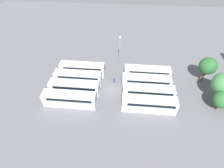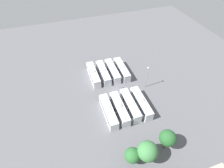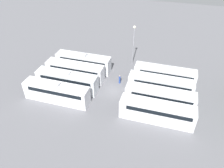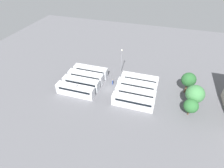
{
  "view_description": "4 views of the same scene",
  "coord_description": "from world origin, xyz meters",
  "px_view_note": "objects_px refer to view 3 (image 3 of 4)",
  "views": [
    {
      "loc": [
        30.79,
        2.9,
        31.0
      ],
      "look_at": [
        -0.26,
        0.06,
        1.8
      ],
      "focal_mm": 28.0,
      "sensor_mm": 36.0,
      "label": 1
    },
    {
      "loc": [
        14.39,
        38.99,
        44.76
      ],
      "look_at": [
        0.94,
        -1.0,
        3.03
      ],
      "focal_mm": 28.0,
      "sensor_mm": 36.0,
      "label": 2
    },
    {
      "loc": [
        31.58,
        9.04,
        26.14
      ],
      "look_at": [
        1.38,
        0.03,
        2.61
      ],
      "focal_mm": 35.0,
      "sensor_mm": 36.0,
      "label": 3
    },
    {
      "loc": [
        40.98,
        13.36,
        36.24
      ],
      "look_at": [
        -0.92,
        0.71,
        1.58
      ],
      "focal_mm": 28.0,
      "sensor_mm": 36.0,
      "label": 4
    }
  ],
  "objects_px": {
    "bus_4": "(165,75)",
    "bus_2": "(67,80)",
    "bus_3": "(57,92)",
    "bus_6": "(160,98)",
    "bus_0": "(84,62)",
    "bus_1": "(75,70)",
    "bus_7": "(157,111)",
    "worker_person": "(120,79)",
    "light_pole": "(134,40)",
    "bus_5": "(161,85)"
  },
  "relations": [
    {
      "from": "bus_0",
      "to": "bus_1",
      "type": "height_order",
      "value": "same"
    },
    {
      "from": "bus_2",
      "to": "bus_5",
      "type": "height_order",
      "value": "same"
    },
    {
      "from": "bus_5",
      "to": "bus_7",
      "type": "distance_m",
      "value": 7.18
    },
    {
      "from": "bus_0",
      "to": "bus_2",
      "type": "distance_m",
      "value": 7.25
    },
    {
      "from": "bus_2",
      "to": "bus_4",
      "type": "bearing_deg",
      "value": 112.06
    },
    {
      "from": "bus_6",
      "to": "worker_person",
      "type": "bearing_deg",
      "value": -118.49
    },
    {
      "from": "bus_6",
      "to": "bus_7",
      "type": "distance_m",
      "value": 3.57
    },
    {
      "from": "light_pole",
      "to": "bus_6",
      "type": "bearing_deg",
      "value": 31.09
    },
    {
      "from": "bus_7",
      "to": "worker_person",
      "type": "relative_size",
      "value": 6.46
    },
    {
      "from": "bus_1",
      "to": "bus_3",
      "type": "bearing_deg",
      "value": -1.9
    },
    {
      "from": "bus_7",
      "to": "bus_4",
      "type": "bearing_deg",
      "value": 179.19
    },
    {
      "from": "bus_5",
      "to": "light_pole",
      "type": "distance_m",
      "value": 12.19
    },
    {
      "from": "bus_0",
      "to": "bus_4",
      "type": "xyz_separation_m",
      "value": [
        0.09,
        17.31,
        0.0
      ]
    },
    {
      "from": "bus_4",
      "to": "bus_6",
      "type": "relative_size",
      "value": 1.0
    },
    {
      "from": "bus_7",
      "to": "bus_0",
      "type": "bearing_deg",
      "value": -122.3
    },
    {
      "from": "bus_7",
      "to": "bus_5",
      "type": "bearing_deg",
      "value": -178.06
    },
    {
      "from": "bus_6",
      "to": "light_pole",
      "type": "xyz_separation_m",
      "value": [
        -12.48,
        -7.52,
        4.17
      ]
    },
    {
      "from": "bus_3",
      "to": "light_pole",
      "type": "bearing_deg",
      "value": 147.77
    },
    {
      "from": "light_pole",
      "to": "bus_4",
      "type": "bearing_deg",
      "value": 55.33
    },
    {
      "from": "bus_0",
      "to": "worker_person",
      "type": "bearing_deg",
      "value": 72.76
    },
    {
      "from": "bus_4",
      "to": "bus_7",
      "type": "height_order",
      "value": "same"
    },
    {
      "from": "bus_0",
      "to": "bus_5",
      "type": "height_order",
      "value": "same"
    },
    {
      "from": "bus_5",
      "to": "bus_7",
      "type": "xyz_separation_m",
      "value": [
        7.18,
        0.24,
        0.0
      ]
    },
    {
      "from": "bus_6",
      "to": "bus_7",
      "type": "relative_size",
      "value": 1.0
    },
    {
      "from": "bus_0",
      "to": "bus_7",
      "type": "distance_m",
      "value": 20.3
    },
    {
      "from": "bus_0",
      "to": "bus_7",
      "type": "relative_size",
      "value": 1.0
    },
    {
      "from": "bus_2",
      "to": "bus_7",
      "type": "height_order",
      "value": "same"
    },
    {
      "from": "bus_1",
      "to": "light_pole",
      "type": "bearing_deg",
      "value": 131.54
    },
    {
      "from": "bus_0",
      "to": "bus_3",
      "type": "height_order",
      "value": "same"
    },
    {
      "from": "bus_4",
      "to": "bus_2",
      "type": "bearing_deg",
      "value": -67.94
    },
    {
      "from": "bus_1",
      "to": "bus_4",
      "type": "bearing_deg",
      "value": 101.39
    },
    {
      "from": "bus_3",
      "to": "bus_7",
      "type": "xyz_separation_m",
      "value": [
        -0.15,
        17.7,
        0.0
      ]
    },
    {
      "from": "bus_0",
      "to": "bus_3",
      "type": "distance_m",
      "value": 11.01
    },
    {
      "from": "bus_1",
      "to": "light_pole",
      "type": "distance_m",
      "value": 13.96
    },
    {
      "from": "bus_1",
      "to": "bus_3",
      "type": "height_order",
      "value": "same"
    },
    {
      "from": "bus_2",
      "to": "bus_6",
      "type": "bearing_deg",
      "value": 89.88
    },
    {
      "from": "bus_6",
      "to": "worker_person",
      "type": "xyz_separation_m",
      "value": [
        -4.54,
        -8.37,
        -1.0
      ]
    },
    {
      "from": "bus_0",
      "to": "bus_6",
      "type": "distance_m",
      "value": 18.67
    },
    {
      "from": "bus_1",
      "to": "bus_3",
      "type": "xyz_separation_m",
      "value": [
        7.37,
        -0.24,
        0.0
      ]
    },
    {
      "from": "light_pole",
      "to": "bus_7",
      "type": "bearing_deg",
      "value": 25.02
    },
    {
      "from": "light_pole",
      "to": "bus_0",
      "type": "bearing_deg",
      "value": -61.73
    },
    {
      "from": "bus_2",
      "to": "bus_0",
      "type": "bearing_deg",
      "value": 177.22
    },
    {
      "from": "bus_5",
      "to": "worker_person",
      "type": "xyz_separation_m",
      "value": [
        -0.93,
        -8.09,
        -1.0
      ]
    },
    {
      "from": "bus_3",
      "to": "light_pole",
      "type": "distance_m",
      "value": 19.6
    },
    {
      "from": "bus_6",
      "to": "bus_7",
      "type": "bearing_deg",
      "value": -0.56
    },
    {
      "from": "bus_3",
      "to": "bus_6",
      "type": "height_order",
      "value": "same"
    },
    {
      "from": "bus_0",
      "to": "worker_person",
      "type": "height_order",
      "value": "bus_0"
    },
    {
      "from": "worker_person",
      "to": "light_pole",
      "type": "distance_m",
      "value": 9.51
    },
    {
      "from": "bus_0",
      "to": "bus_2",
      "type": "xyz_separation_m",
      "value": [
        7.24,
        -0.35,
        0.0
      ]
    },
    {
      "from": "bus_1",
      "to": "bus_5",
      "type": "xyz_separation_m",
      "value": [
        0.03,
        17.22,
        0.0
      ]
    }
  ]
}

